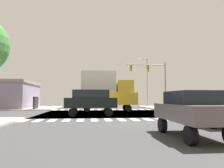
{
  "coord_description": "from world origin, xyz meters",
  "views": [
    {
      "loc": [
        -2.13,
        -23.77,
        1.59
      ],
      "look_at": [
        0.91,
        5.98,
        3.49
      ],
      "focal_mm": 35.8,
      "sensor_mm": 36.0,
      "label": 1
    }
  ],
  "objects_px": {
    "traffic_signal_mast": "(150,74)",
    "sedan_outer_3": "(191,110)",
    "sedan_farside_1": "(210,106)",
    "street_lamp": "(146,78)",
    "suv_middle_3": "(91,100)",
    "box_truck_queued_2": "(105,90)",
    "suv_leading_1": "(79,99)",
    "sedan_crossing_2": "(203,102)"
  },
  "relations": [
    {
      "from": "traffic_signal_mast",
      "to": "sedan_outer_3",
      "type": "height_order",
      "value": "traffic_signal_mast"
    },
    {
      "from": "sedan_farside_1",
      "to": "sedan_outer_3",
      "type": "relative_size",
      "value": 1.0
    },
    {
      "from": "street_lamp",
      "to": "suv_middle_3",
      "type": "relative_size",
      "value": 1.92
    },
    {
      "from": "box_truck_queued_2",
      "to": "sedan_farside_1",
      "type": "bearing_deg",
      "value": 19.47
    },
    {
      "from": "street_lamp",
      "to": "suv_leading_1",
      "type": "xyz_separation_m",
      "value": [
        -13.15,
        22.03,
        -3.82
      ]
    },
    {
      "from": "suv_leading_1",
      "to": "sedan_outer_3",
      "type": "relative_size",
      "value": 1.07
    },
    {
      "from": "street_lamp",
      "to": "suv_middle_3",
      "type": "xyz_separation_m",
      "value": [
        -10.14,
        -19.39,
        -3.82
      ]
    },
    {
      "from": "sedan_crossing_2",
      "to": "sedan_outer_3",
      "type": "xyz_separation_m",
      "value": [
        -10.3,
        -18.51,
        0.0
      ]
    },
    {
      "from": "traffic_signal_mast",
      "to": "suv_leading_1",
      "type": "relative_size",
      "value": 1.47
    },
    {
      "from": "sedan_crossing_2",
      "to": "suv_middle_3",
      "type": "bearing_deg",
      "value": -63.9
    },
    {
      "from": "sedan_crossing_2",
      "to": "sedan_outer_3",
      "type": "relative_size",
      "value": 1.0
    },
    {
      "from": "traffic_signal_mast",
      "to": "sedan_farside_1",
      "type": "xyz_separation_m",
      "value": [
        -1.5,
        -18.13,
        -3.83
      ]
    },
    {
      "from": "street_lamp",
      "to": "sedan_crossing_2",
      "type": "relative_size",
      "value": 2.05
    },
    {
      "from": "sedan_farside_1",
      "to": "traffic_signal_mast",
      "type": "bearing_deg",
      "value": 85.28
    },
    {
      "from": "sedan_outer_3",
      "to": "suv_leading_1",
      "type": "bearing_deg",
      "value": 97.53
    },
    {
      "from": "suv_leading_1",
      "to": "street_lamp",
      "type": "bearing_deg",
      "value": 120.84
    },
    {
      "from": "traffic_signal_mast",
      "to": "sedan_farside_1",
      "type": "height_order",
      "value": "traffic_signal_mast"
    },
    {
      "from": "box_truck_queued_2",
      "to": "sedan_outer_3",
      "type": "distance_m",
      "value": 18.69
    },
    {
      "from": "sedan_farside_1",
      "to": "suv_leading_1",
      "type": "distance_m",
      "value": 50.06
    },
    {
      "from": "box_truck_queued_2",
      "to": "suv_leading_1",
      "type": "xyz_separation_m",
      "value": [
        -4.83,
        34.42,
        -1.17
      ]
    },
    {
      "from": "suv_middle_3",
      "to": "box_truck_queued_2",
      "type": "bearing_deg",
      "value": -14.53
    },
    {
      "from": "suv_middle_3",
      "to": "sedan_crossing_2",
      "type": "bearing_deg",
      "value": -63.9
    },
    {
      "from": "street_lamp",
      "to": "box_truck_queued_2",
      "type": "xyz_separation_m",
      "value": [
        -8.32,
        -12.39,
        -2.65
      ]
    },
    {
      "from": "traffic_signal_mast",
      "to": "suv_middle_3",
      "type": "distance_m",
      "value": 13.96
    },
    {
      "from": "traffic_signal_mast",
      "to": "suv_leading_1",
      "type": "bearing_deg",
      "value": 110.4
    },
    {
      "from": "suv_leading_1",
      "to": "sedan_outer_3",
      "type": "bearing_deg",
      "value": 97.53
    },
    {
      "from": "street_lamp",
      "to": "sedan_farside_1",
      "type": "xyz_separation_m",
      "value": [
        -3.15,
        -27.01,
        -4.1
      ]
    },
    {
      "from": "street_lamp",
      "to": "suv_middle_3",
      "type": "distance_m",
      "value": 22.21
    },
    {
      "from": "traffic_signal_mast",
      "to": "sedan_farside_1",
      "type": "distance_m",
      "value": 18.59
    },
    {
      "from": "sedan_farside_1",
      "to": "suv_middle_3",
      "type": "xyz_separation_m",
      "value": [
        -6.98,
        7.62,
        0.28
      ]
    },
    {
      "from": "street_lamp",
      "to": "box_truck_queued_2",
      "type": "relative_size",
      "value": 1.22
    },
    {
      "from": "traffic_signal_mast",
      "to": "street_lamp",
      "type": "xyz_separation_m",
      "value": [
        1.66,
        8.89,
        0.27
      ]
    },
    {
      "from": "street_lamp",
      "to": "traffic_signal_mast",
      "type": "bearing_deg",
      "value": -100.56
    },
    {
      "from": "sedan_farside_1",
      "to": "sedan_crossing_2",
      "type": "bearing_deg",
      "value": 63.46
    },
    {
      "from": "traffic_signal_mast",
      "to": "sedan_crossing_2",
      "type": "bearing_deg",
      "value": -31.1
    },
    {
      "from": "sedan_farside_1",
      "to": "sedan_outer_3",
      "type": "bearing_deg",
      "value": -127.66
    },
    {
      "from": "sedan_farside_1",
      "to": "sedan_outer_3",
      "type": "xyz_separation_m",
      "value": [
        -3.0,
        -3.89,
        0.0
      ]
    },
    {
      "from": "traffic_signal_mast",
      "to": "suv_leading_1",
      "type": "distance_m",
      "value": 33.18
    },
    {
      "from": "suv_middle_3",
      "to": "sedan_outer_3",
      "type": "height_order",
      "value": "suv_middle_3"
    },
    {
      "from": "box_truck_queued_2",
      "to": "suv_middle_3",
      "type": "xyz_separation_m",
      "value": [
        -1.81,
        -7.0,
        -1.17
      ]
    },
    {
      "from": "sedan_farside_1",
      "to": "sedan_outer_3",
      "type": "distance_m",
      "value": 4.91
    },
    {
      "from": "street_lamp",
      "to": "sedan_crossing_2",
      "type": "distance_m",
      "value": 13.69
    }
  ]
}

